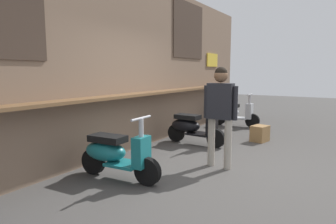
{
  "coord_description": "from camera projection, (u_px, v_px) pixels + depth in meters",
  "views": [
    {
      "loc": [
        -4.54,
        -1.86,
        1.59
      ],
      "look_at": [
        0.73,
        1.41,
        0.75
      ],
      "focal_mm": 31.73,
      "sensor_mm": 36.0,
      "label": 1
    }
  ],
  "objects": [
    {
      "name": "scooter_black",
      "position": [
        192.0,
        127.0,
        6.54
      ],
      "size": [
        0.47,
        1.4,
        0.97
      ],
      "rotation": [
        0.0,
        0.0,
        -1.62
      ],
      "color": "black",
      "rests_on": "ground_plane"
    },
    {
      "name": "market_stall_facade",
      "position": [
        122.0,
        64.0,
        5.83
      ],
      "size": [
        11.47,
        0.61,
        3.5
      ],
      "color": "#7F6651",
      "rests_on": "ground_plane"
    },
    {
      "name": "scooter_silver",
      "position": [
        233.0,
        113.0,
        8.75
      ],
      "size": [
        0.46,
        1.4,
        0.97
      ],
      "rotation": [
        0.0,
        0.0,
        -1.54
      ],
      "color": "#B2B5BA",
      "rests_on": "ground_plane"
    },
    {
      "name": "ground_plane",
      "position": [
        216.0,
        167.0,
        5.01
      ],
      "size": [
        32.11,
        32.11,
        0.0
      ],
      "primitive_type": "plane",
      "color": "#474442"
    },
    {
      "name": "scooter_teal",
      "position": [
        114.0,
        153.0,
        4.41
      ],
      "size": [
        0.48,
        1.4,
        0.97
      ],
      "rotation": [
        0.0,
        0.0,
        -1.51
      ],
      "color": "#197075",
      "rests_on": "ground_plane"
    },
    {
      "name": "shopper_browsing",
      "position": [
        220.0,
        106.0,
        4.85
      ],
      "size": [
        0.22,
        0.57,
        1.67
      ],
      "rotation": [
        0.0,
        0.0,
        0.06
      ],
      "color": "#ADA393",
      "rests_on": "ground_plane"
    },
    {
      "name": "merchandise_crate",
      "position": [
        260.0,
        133.0,
        6.81
      ],
      "size": [
        0.45,
        0.39,
        0.37
      ],
      "primitive_type": "cube",
      "rotation": [
        0.0,
        0.0,
        -0.22
      ],
      "color": "olive",
      "rests_on": "ground_plane"
    }
  ]
}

